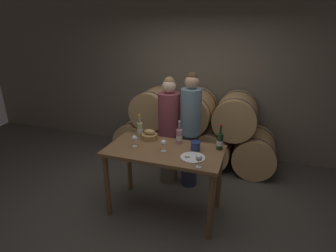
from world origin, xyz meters
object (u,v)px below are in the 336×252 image
blue_crock (196,146)px  wine_glass_far_left (134,139)px  wine_bottle_red (220,141)px  cheese_plate (193,157)px  tasting_table (164,159)px  wine_glass_center (199,158)px  bread_basket (150,135)px  wine_bottle_rose (179,136)px  person_right (190,130)px  person_left (169,131)px  wine_glass_left (164,143)px  wine_bottle_white (140,129)px

blue_crock → wine_glass_far_left: wine_glass_far_left is taller
wine_bottle_red → cheese_plate: wine_bottle_red is taller
tasting_table → wine_glass_center: wine_glass_center is taller
bread_basket → cheese_plate: bearing=-27.5°
cheese_plate → wine_glass_center: size_ratio=1.92×
wine_bottle_rose → person_right: bearing=87.4°
person_left → wine_glass_left: 0.80m
tasting_table → wine_glass_center: (0.49, -0.29, 0.24)m
wine_bottle_red → wine_glass_far_left: size_ratio=2.19×
wine_glass_center → wine_bottle_red: bearing=74.6°
person_left → blue_crock: size_ratio=13.54×
wine_glass_far_left → wine_glass_center: (0.87, -0.26, 0.00)m
person_left → wine_bottle_red: bearing=-31.3°
wine_glass_left → person_right: bearing=80.2°
person_right → wine_bottle_red: person_right is taller
wine_bottle_red → blue_crock: bearing=-155.6°
tasting_table → wine_glass_center: 0.62m
cheese_plate → wine_glass_far_left: wine_glass_far_left is taller
person_right → bread_basket: 0.65m
wine_glass_far_left → tasting_table: bearing=5.7°
wine_bottle_red → wine_glass_left: size_ratio=2.19×
person_right → wine_bottle_rose: (-0.02, -0.49, 0.09)m
tasting_table → wine_glass_center: size_ratio=9.76×
person_left → wine_bottle_red: size_ratio=5.15×
bread_basket → wine_glass_left: 0.42m
wine_glass_center → wine_glass_far_left: bearing=163.6°
wine_bottle_white → tasting_table: bearing=-32.8°
wine_glass_center → bread_basket: bearing=145.7°
person_right → wine_bottle_red: size_ratio=5.41×
blue_crock → person_left: bearing=131.5°
wine_bottle_red → bread_basket: (-0.92, 0.02, -0.05)m
blue_crock → cheese_plate: bearing=-84.8°
wine_glass_far_left → blue_crock: bearing=10.5°
person_right → tasting_table: bearing=-101.3°
tasting_table → bread_basket: (-0.29, 0.24, 0.18)m
person_right → bread_basket: size_ratio=8.28×
bread_basket → wine_glass_far_left: 0.30m
bread_basket → wine_glass_left: wine_glass_left is taller
wine_bottle_white → wine_bottle_rose: 0.58m
person_left → bread_basket: size_ratio=7.89×
person_left → bread_basket: (-0.11, -0.48, 0.10)m
wine_bottle_red → bread_basket: 0.93m
wine_bottle_white → blue_crock: bearing=-13.3°
tasting_table → wine_glass_left: size_ratio=9.76×
wine_glass_left → wine_bottle_white: bearing=143.8°
tasting_table → person_right: bearing=78.7°
wine_glass_left → wine_glass_center: 0.54m
person_left → wine_glass_far_left: size_ratio=11.30×
bread_basket → wine_glass_center: (0.78, -0.53, 0.05)m
tasting_table → wine_glass_far_left: (-0.38, -0.04, 0.24)m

